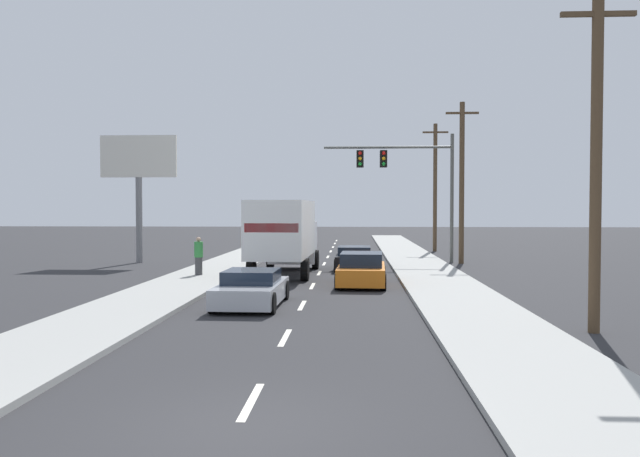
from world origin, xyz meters
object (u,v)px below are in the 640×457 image
object	(u,v)px
car_orange	(362,270)
utility_pole_near	(596,157)
traffic_signal_mast	(400,170)
box_truck	(284,232)
pedestrian_near_corner	(199,256)
utility_pole_far	(435,186)
car_silver	(252,289)
utility_pole_mid	(462,181)
roadside_billboard	(139,171)
car_black	(354,258)

from	to	relation	value
car_orange	utility_pole_near	distance (m)	11.51
car_orange	traffic_signal_mast	world-z (taller)	traffic_signal_mast
box_truck	pedestrian_near_corner	size ratio (longest dim) A/B	4.91
utility_pole_far	pedestrian_near_corner	distance (m)	22.22
box_truck	utility_pole_near	distance (m)	15.91
car_orange	pedestrian_near_corner	distance (m)	7.49
box_truck	traffic_signal_mast	xyz separation A→B (m)	(5.75, 7.47, 3.28)
utility_pole_near	utility_pole_far	world-z (taller)	utility_pole_far
box_truck	utility_pole_far	world-z (taller)	utility_pole_far
car_silver	utility_pole_mid	xyz separation A→B (m)	(9.15, 15.76, 4.06)
traffic_signal_mast	roadside_billboard	size ratio (longest dim) A/B	1.03
utility_pole_near	roadside_billboard	xyz separation A→B (m)	(-17.98, 19.25, 0.80)
box_truck	car_black	world-z (taller)	box_truck
utility_pole_mid	pedestrian_near_corner	xyz separation A→B (m)	(-12.75, -7.95, -3.62)
traffic_signal_mast	utility_pole_mid	xyz separation A→B (m)	(3.34, -0.76, -0.66)
car_orange	utility_pole_mid	size ratio (longest dim) A/B	0.48
traffic_signal_mast	utility_pole_far	distance (m)	9.79
box_truck	car_silver	xyz separation A→B (m)	(-0.06, -9.04, -1.44)
car_silver	car_black	world-z (taller)	car_black
car_black	traffic_signal_mast	bearing A→B (deg)	59.19
car_orange	roadside_billboard	size ratio (longest dim) A/B	0.60
utility_pole_near	roadside_billboard	bearing A→B (deg)	133.06
car_black	utility_pole_far	world-z (taller)	utility_pole_far
utility_pole_near	utility_pole_far	size ratio (longest dim) A/B	0.93
car_orange	roadside_billboard	distance (m)	16.49
utility_pole_mid	box_truck	bearing A→B (deg)	-143.54
car_orange	roadside_billboard	bearing A→B (deg)	141.28
roadside_billboard	traffic_signal_mast	bearing A→B (deg)	4.22
roadside_billboard	car_orange	bearing A→B (deg)	-38.72
box_truck	utility_pole_far	bearing A→B (deg)	61.98
car_orange	traffic_signal_mast	size ratio (longest dim) A/B	0.58
traffic_signal_mast	car_black	bearing A→B (deg)	-120.81
box_truck	car_orange	world-z (taller)	box_truck
box_truck	car_black	xyz separation A→B (m)	(3.18, 3.17, -1.42)
car_black	pedestrian_near_corner	world-z (taller)	pedestrian_near_corner
traffic_signal_mast	box_truck	bearing A→B (deg)	-127.57
roadside_billboard	pedestrian_near_corner	xyz separation A→B (m)	(5.25, -7.62, -4.16)
car_orange	traffic_signal_mast	distance (m)	12.15
car_black	utility_pole_near	xyz separation A→B (m)	(5.90, -16.02, 3.79)
traffic_signal_mast	pedestrian_near_corner	size ratio (longest dim) A/B	4.40
utility_pole_mid	pedestrian_near_corner	world-z (taller)	utility_pole_mid
car_orange	car_black	bearing A→B (deg)	92.41
traffic_signal_mast	utility_pole_mid	distance (m)	3.49
utility_pole_far	pedestrian_near_corner	size ratio (longest dim) A/B	5.41
car_silver	car_black	bearing A→B (deg)	75.15
traffic_signal_mast	pedestrian_near_corner	xyz separation A→B (m)	(-9.41, -8.70, -4.27)
utility_pole_far	car_black	bearing A→B (deg)	-112.87
utility_pole_near	pedestrian_near_corner	size ratio (longest dim) A/B	5.04
car_black	traffic_signal_mast	xyz separation A→B (m)	(2.57, 4.31, 4.70)
traffic_signal_mast	pedestrian_near_corner	bearing A→B (deg)	-137.22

